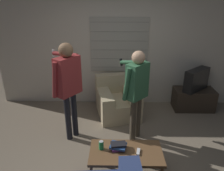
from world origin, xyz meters
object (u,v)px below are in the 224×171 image
soda_can (101,145)px  armchair_beige (117,100)px  coffee_table (126,154)px  person_left_standing (68,80)px  book_stack (118,146)px  spare_remote (138,152)px  person_right_standing (136,86)px  tv (196,80)px

soda_can → armchair_beige: bearing=82.5°
coffee_table → person_left_standing: bearing=135.5°
armchair_beige → book_stack: (0.01, -1.69, 0.16)m
spare_remote → soda_can: bearing=-176.3°
person_right_standing → spare_remote: size_ratio=11.64×
tv → book_stack: tv is taller
armchair_beige → book_stack: size_ratio=4.27×
soda_can → book_stack: bearing=1.5°
armchair_beige → person_left_standing: person_left_standing is taller
armchair_beige → coffee_table: size_ratio=1.08×
person_right_standing → soda_can: size_ratio=12.50×
coffee_table → book_stack: 0.15m
person_right_standing → tv: bearing=-7.5°
person_right_standing → spare_remote: 1.08m
person_left_standing → person_right_standing: 1.11m
spare_remote → tv: bearing=66.0°
coffee_table → spare_remote: spare_remote is taller
coffee_table → person_right_standing: 1.11m
armchair_beige → soda_can: bearing=69.2°
person_left_standing → spare_remote: (1.08, -0.92, -0.66)m
armchair_beige → book_stack: bearing=76.9°
book_stack → spare_remote: 0.28m
spare_remote → person_right_standing: bearing=99.3°
soda_can → spare_remote: bearing=-7.4°
spare_remote → coffee_table: bearing=-175.0°
person_right_standing → soda_can: (-0.53, -0.85, -0.51)m
tv → person_right_standing: size_ratio=0.40×
coffee_table → book_stack: bearing=153.0°
person_right_standing → spare_remote: person_right_standing is taller
soda_can → coffee_table: bearing=-8.1°
armchair_beige → spare_remote: (0.27, -1.76, 0.12)m
armchair_beige → tv: size_ratio=1.68×
armchair_beige → person_right_standing: bearing=96.3°
person_left_standing → person_right_standing: (1.11, -0.00, -0.09)m
book_stack → soda_can: soda_can is taller
book_stack → soda_can: 0.23m
soda_can → spare_remote: (0.50, -0.06, -0.05)m
tv → spare_remote: tv is taller
person_right_standing → spare_remote: (-0.03, -0.92, -0.56)m
armchair_beige → soda_can: (-0.22, -1.70, 0.18)m
person_left_standing → tv: bearing=-30.7°
person_left_standing → spare_remote: 1.56m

